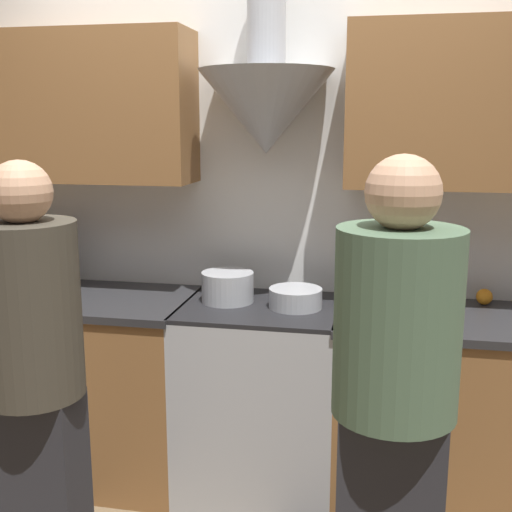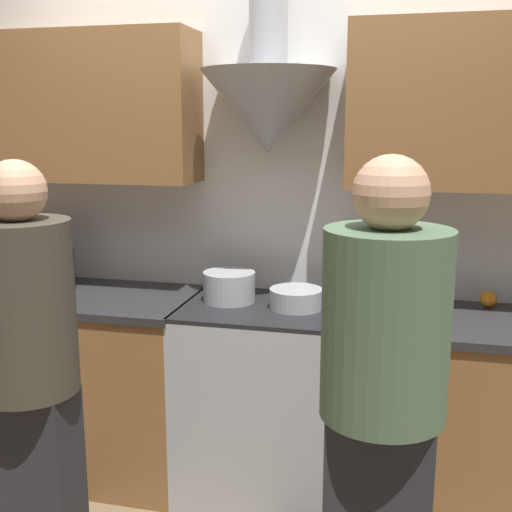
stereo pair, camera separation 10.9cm
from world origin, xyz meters
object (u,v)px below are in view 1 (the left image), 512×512
wine_bottle_2 (9,263)px  person_foreground_right (393,405)px  stock_pot (228,287)px  wine_bottle_5 (62,264)px  orange_fruit (484,297)px  wine_bottle_4 (46,262)px  saucepan (423,299)px  person_foreground_left (34,378)px  wine_bottle_3 (26,261)px  mixing_bowl (295,298)px  stove_range (260,398)px

wine_bottle_2 → person_foreground_right: size_ratio=0.20×
person_foreground_right → stock_pot: bearing=127.7°
wine_bottle_5 → stock_pot: bearing=-1.6°
wine_bottle_2 → orange_fruit: bearing=3.9°
wine_bottle_2 → wine_bottle_4: bearing=5.5°
wine_bottle_4 → saucepan: (1.82, 0.03, -0.10)m
stock_pot → person_foreground_left: size_ratio=0.15×
wine_bottle_3 → orange_fruit: bearing=4.0°
wine_bottle_3 → saucepan: (1.92, 0.05, -0.10)m
wine_bottle_4 → orange_fruit: 2.10m
wine_bottle_3 → orange_fruit: (2.19, 0.15, -0.11)m
wine_bottle_3 → wine_bottle_2: bearing=-179.7°
saucepan → person_foreground_right: person_foreground_right is taller
mixing_bowl → stock_pot: bearing=173.3°
mixing_bowl → person_foreground_left: size_ratio=0.15×
saucepan → wine_bottle_2: bearing=-178.5°
wine_bottle_3 → stock_pot: size_ratio=1.46×
wine_bottle_2 → saucepan: wine_bottle_2 is taller
stove_range → person_foreground_left: bearing=-122.6°
wine_bottle_2 → mixing_bowl: (1.45, -0.06, -0.09)m
wine_bottle_2 → wine_bottle_3: size_ratio=0.94×
orange_fruit → person_foreground_right: size_ratio=0.04×
wine_bottle_2 → wine_bottle_4: 0.19m
stove_range → wine_bottle_2: size_ratio=2.75×
wine_bottle_3 → mixing_bowl: bearing=-2.5°
wine_bottle_4 → mixing_bowl: wine_bottle_4 is taller
stove_range → stock_pot: (-0.16, 0.04, 0.52)m
wine_bottle_2 → stock_pot: wine_bottle_2 is taller
stock_pot → mixing_bowl: stock_pot is taller
stove_range → wine_bottle_3: (-1.19, 0.06, 0.60)m
wine_bottle_5 → orange_fruit: 2.01m
stock_pot → orange_fruit: bearing=8.6°
wine_bottle_5 → mixing_bowl: (1.16, -0.06, -0.09)m
orange_fruit → person_foreground_left: bearing=-144.4°
stock_pot → orange_fruit: stock_pot is taller
stock_pot → wine_bottle_2: bearing=178.9°
wine_bottle_5 → orange_fruit: size_ratio=4.73×
stove_range → mixing_bowl: 0.52m
stove_range → stock_pot: 0.55m
person_foreground_left → person_foreground_right: (1.18, 0.00, 0.01)m
stock_pot → saucepan: bearing=4.7°
wine_bottle_3 → stock_pot: wine_bottle_3 is taller
orange_fruit → person_foreground_left: person_foreground_left is taller
wine_bottle_3 → mixing_bowl: size_ratio=1.48×
wine_bottle_4 → orange_fruit: (2.10, 0.14, -0.10)m
stove_range → wine_bottle_5: 1.16m
mixing_bowl → person_foreground_right: person_foreground_right is taller
wine_bottle_3 → person_foreground_left: (0.60, -0.99, -0.17)m
saucepan → person_foreground_left: person_foreground_left is taller
wine_bottle_4 → saucepan: 1.82m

